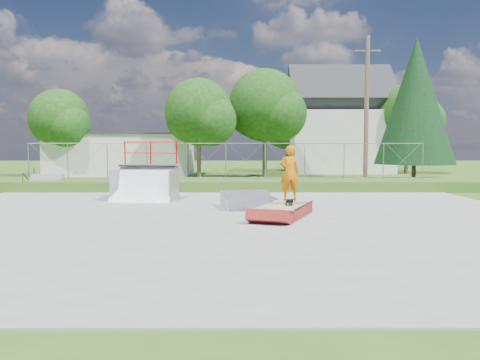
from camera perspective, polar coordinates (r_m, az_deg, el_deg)
The scene contains 19 objects.
ground at distance 13.36m, azimuth -2.96°, elevation -4.96°, with size 120.00×120.00×0.00m, color #2F5919.
concrete_pad at distance 13.35m, azimuth -2.96°, elevation -4.88°, with size 20.00×16.00×0.04m, color gray.
grass_berm at distance 22.76m, azimuth -1.81°, elevation -0.61°, with size 24.00×3.00×0.50m, color #2F5919.
grind_box at distance 14.20m, azimuth 5.55°, elevation -3.71°, with size 1.95×2.68×0.36m.
quarter_pipe at distance 18.52m, azimuth -11.57°, elevation 1.06°, with size 2.31×1.96×2.31m, color #97999E, non-canonical shape.
flat_bank_ramp at distance 15.79m, azimuth 1.04°, elevation -2.61°, with size 1.71×1.82×0.52m, color #97999E, non-canonical shape.
skateboard at distance 14.24m, azimuth 6.04°, elevation -2.78°, with size 0.22×0.80×0.02m, color black.
skater at distance 14.17m, azimuth 6.06°, elevation 0.57°, with size 0.61×0.40×1.67m, color orange.
concrete_stairs at distance 23.77m, azimuth -22.81°, elevation -0.37°, with size 1.50×1.60×0.80m, color gray, non-canonical shape.
chain_link_fence at distance 23.70m, azimuth -1.75°, elevation 2.35°, with size 20.00×0.06×1.80m, color gray, non-canonical shape.
utility_building_flat at distance 36.23m, azimuth -14.01°, elevation 2.96°, with size 10.00×6.00×3.00m, color silver.
gable_house at distance 40.10m, azimuth 11.92°, elevation 6.42°, with size 8.40×6.08×8.94m.
utility_pole at distance 26.16m, azimuth 15.16°, elevation 8.07°, with size 0.24×0.24×8.00m, color brown.
tree_left_near at distance 31.18m, azimuth -4.64°, elevation 7.96°, with size 4.76×4.48×6.65m.
tree_center at distance 33.17m, azimuth 3.56°, elevation 8.78°, with size 5.44×5.12×7.60m.
tree_left_far at distance 35.33m, azimuth -20.91°, elevation 6.75°, with size 4.42×4.16×6.18m.
tree_right_far at distance 39.50m, azimuth 20.16°, elevation 7.33°, with size 5.10×4.80×7.12m.
tree_back_mid at distance 41.32m, azimuth 6.20°, elevation 6.13°, with size 4.08×3.84×5.70m.
conifer_tree at distance 32.38m, azimuth 20.61°, elevation 9.01°, with size 5.04×5.04×9.10m.
Camera 1 is at (0.64, -13.18, 2.08)m, focal length 35.00 mm.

